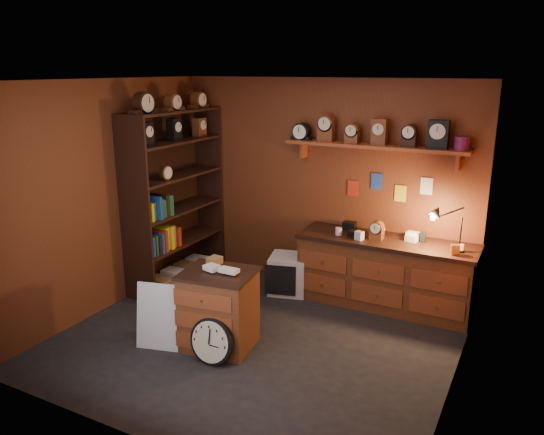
{
  "coord_description": "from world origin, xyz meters",
  "views": [
    {
      "loc": [
        2.52,
        -4.45,
        2.81
      ],
      "look_at": [
        0.01,
        0.35,
        1.28
      ],
      "focal_mm": 35.0,
      "sensor_mm": 36.0,
      "label": 1
    }
  ],
  "objects_px": {
    "shelving_unit": "(173,191)",
    "big_round_clock": "(212,341)",
    "workbench": "(385,269)",
    "low_cabinet": "(219,307)"
  },
  "relations": [
    {
      "from": "shelving_unit",
      "to": "low_cabinet",
      "type": "bearing_deg",
      "value": -39.87
    },
    {
      "from": "workbench",
      "to": "low_cabinet",
      "type": "distance_m",
      "value": 2.15
    },
    {
      "from": "shelving_unit",
      "to": "workbench",
      "type": "xyz_separation_m",
      "value": [
        2.75,
        0.49,
        -0.78
      ]
    },
    {
      "from": "shelving_unit",
      "to": "workbench",
      "type": "distance_m",
      "value": 2.9
    },
    {
      "from": "shelving_unit",
      "to": "big_round_clock",
      "type": "distance_m",
      "value": 2.49
    },
    {
      "from": "workbench",
      "to": "big_round_clock",
      "type": "bearing_deg",
      "value": -118.43
    },
    {
      "from": "shelving_unit",
      "to": "big_round_clock",
      "type": "xyz_separation_m",
      "value": [
        1.63,
        -1.58,
        -1.02
      ]
    },
    {
      "from": "low_cabinet",
      "to": "big_round_clock",
      "type": "relative_size",
      "value": 1.94
    },
    {
      "from": "workbench",
      "to": "big_round_clock",
      "type": "height_order",
      "value": "workbench"
    },
    {
      "from": "big_round_clock",
      "to": "shelving_unit",
      "type": "bearing_deg",
      "value": 135.91
    }
  ]
}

